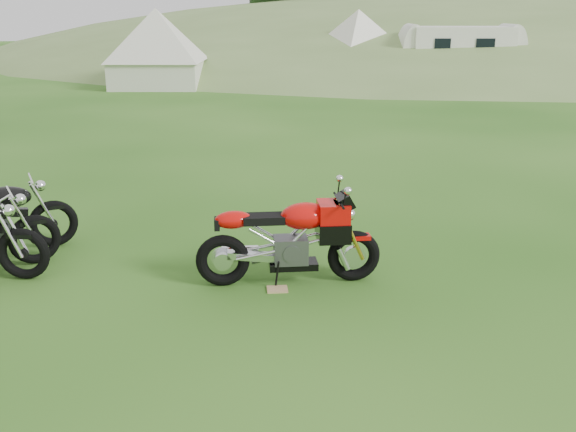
{
  "coord_description": "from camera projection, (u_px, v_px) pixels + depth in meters",
  "views": [
    {
      "loc": [
        -1.03,
        -5.26,
        2.87
      ],
      "look_at": [
        0.18,
        0.4,
        0.99
      ],
      "focal_mm": 40.0,
      "sensor_mm": 36.0,
      "label": 1
    }
  ],
  "objects": [
    {
      "name": "tent_right",
      "position": [
        358.0,
        46.0,
        26.97
      ],
      "size": [
        4.03,
        4.03,
        2.76
      ],
      "primitive_type": null,
      "rotation": [
        0.0,
        0.0,
        0.32
      ],
      "color": "white",
      "rests_on": "ground"
    },
    {
      "name": "hedgerow",
      "position": [
        489.0,
        49.0,
        47.94
      ],
      "size": [
        36.0,
        1.2,
        8.6
      ],
      "primitive_type": null,
      "color": "black",
      "rests_on": "ground"
    },
    {
      "name": "plywood_board",
      "position": [
        277.0,
        289.0,
        6.86
      ],
      "size": [
        0.24,
        0.2,
        0.02
      ],
      "primitive_type": "cube",
      "rotation": [
        0.0,
        0.0,
        -0.12
      ],
      "color": "tan",
      "rests_on": "ground"
    },
    {
      "name": "tent_left",
      "position": [
        158.0,
        49.0,
        24.21
      ],
      "size": [
        3.82,
        3.82,
        2.79
      ],
      "primitive_type": null,
      "rotation": [
        0.0,
        0.0,
        -0.21
      ],
      "color": "silver",
      "rests_on": "ground"
    },
    {
      "name": "caravan",
      "position": [
        459.0,
        54.0,
        25.54
      ],
      "size": [
        5.15,
        3.13,
        2.25
      ],
      "primitive_type": null,
      "rotation": [
        0.0,
        0.0,
        -0.22
      ],
      "color": "white",
      "rests_on": "ground"
    },
    {
      "name": "hillside",
      "position": [
        489.0,
        49.0,
        47.94
      ],
      "size": [
        80.0,
        64.0,
        8.0
      ],
      "primitive_type": "ellipsoid",
      "color": "olive",
      "rests_on": "ground"
    },
    {
      "name": "ground",
      "position": [
        278.0,
        331.0,
        5.98
      ],
      "size": [
        120.0,
        120.0,
        0.0
      ],
      "primitive_type": "plane",
      "color": "#1E5011",
      "rests_on": "ground"
    },
    {
      "name": "sport_motorcycle",
      "position": [
        289.0,
        233.0,
        6.87
      ],
      "size": [
        1.95,
        0.69,
        1.15
      ],
      "primitive_type": null,
      "rotation": [
        0.0,
        0.0,
        -0.11
      ],
      "color": "red",
      "rests_on": "ground"
    }
  ]
}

